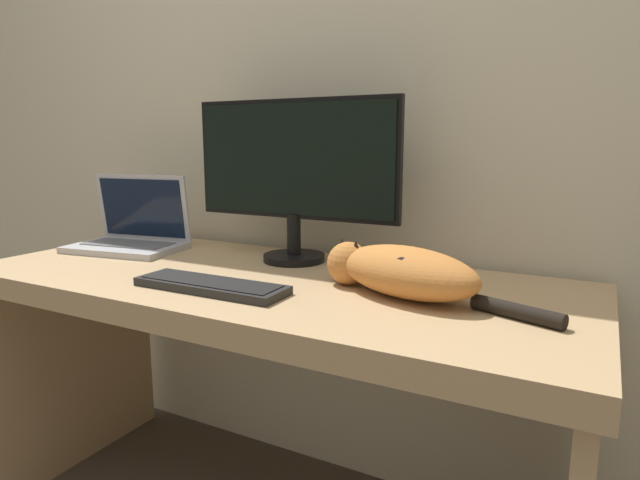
# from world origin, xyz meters

# --- Properties ---
(wall_back) EXTENTS (6.40, 0.06, 2.60)m
(wall_back) POSITION_xyz_m (0.00, 0.73, 1.30)
(wall_back) COLOR beige
(wall_back) RESTS_ON ground_plane
(desk) EXTENTS (1.62, 0.67, 0.75)m
(desk) POSITION_xyz_m (0.00, 0.34, 0.60)
(desk) COLOR tan
(desk) RESTS_ON ground_plane
(monitor) EXTENTS (0.64, 0.18, 0.46)m
(monitor) POSITION_xyz_m (-0.02, 0.53, 1.01)
(monitor) COLOR black
(monitor) RESTS_ON desk
(laptop) EXTENTS (0.38, 0.27, 0.24)m
(laptop) POSITION_xyz_m (-0.58, 0.43, 0.79)
(laptop) COLOR #B7B7BC
(laptop) RESTS_ON desk
(external_keyboard) EXTENTS (0.38, 0.12, 0.02)m
(external_keyboard) POSITION_xyz_m (-0.04, 0.16, 0.76)
(external_keyboard) COLOR black
(external_keyboard) RESTS_ON desk
(cat) EXTENTS (0.55, 0.29, 0.11)m
(cat) POSITION_xyz_m (0.37, 0.34, 0.80)
(cat) COLOR #C67A38
(cat) RESTS_ON desk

